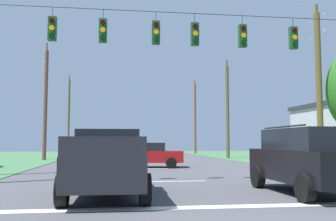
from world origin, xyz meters
The scene contains 14 objects.
stop_bar_stripe centered at (0.00, 3.75, 0.00)m, with size 13.63×0.45×0.01m, color white.
lane_dash_0 centered at (0.00, 9.75, 0.00)m, with size 0.15×2.50×0.01m, color white.
lane_dash_1 centered at (0.00, 16.99, 0.00)m, with size 0.15×2.50×0.01m, color white.
lane_dash_2 centered at (0.00, 23.85, 0.00)m, with size 0.15×2.50×0.01m, color white.
overhead_signal_span centered at (0.04, 9.62, 4.35)m, with size 16.32×0.31×7.53m.
pickup_truck centered at (-2.59, 6.06, 0.97)m, with size 2.33×5.42×1.95m.
suv_black centered at (3.49, 5.62, 1.06)m, with size 2.24×4.82×2.05m.
distant_car_crossing_white centered at (-4.04, 21.57, 0.79)m, with size 2.26×4.42×1.52m.
distant_car_far_parked centered at (-0.46, 18.02, 0.79)m, with size 4.45×2.33×1.52m.
utility_pole_mid_right centered at (8.45, 13.56, 4.51)m, with size 0.32×1.55×9.11m.
utility_pole_far_right centered at (8.06, 29.41, 4.56)m, with size 0.32×1.64×9.43m.
utility_pole_near_left centered at (8.04, 44.57, 5.01)m, with size 0.31×1.81×10.05m.
utility_pole_distant_right centered at (-8.55, 28.20, 4.99)m, with size 0.33×1.79×10.22m.
utility_pole_distant_left centered at (-8.56, 43.92, 4.95)m, with size 0.27×1.79×10.19m.
Camera 1 is at (-2.30, -5.29, 1.58)m, focal length 40.23 mm.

